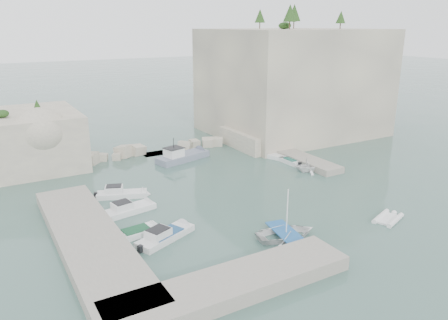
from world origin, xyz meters
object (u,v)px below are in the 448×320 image
motorboat_c (136,235)px  tender_east_a (308,172)px  motorboat_d (166,239)px  motorboat_a (122,197)px  inflatable_dinghy (388,220)px  tender_east_b (290,163)px  work_boat (183,160)px  tender_east_d (258,152)px  motorboat_b (130,212)px  rowboat (286,238)px  tender_east_c (280,159)px

motorboat_c → tender_east_a: size_ratio=1.35×
motorboat_d → motorboat_a: size_ratio=1.07×
inflatable_dinghy → tender_east_b: 18.80m
inflatable_dinghy → work_boat: bearing=87.9°
tender_east_d → work_boat: 11.25m
motorboat_a → inflatable_dinghy: bearing=-21.4°
motorboat_d → tender_east_a: tender_east_a is taller
motorboat_c → motorboat_b: 5.19m
motorboat_c → rowboat: size_ratio=0.86×
motorboat_b → rowboat: (10.02, -12.01, 0.00)m
tender_east_d → work_boat: work_boat is taller
motorboat_b → tender_east_c: size_ratio=1.15×
rowboat → tender_east_b: (13.59, 16.56, 0.00)m
rowboat → tender_east_b: 21.43m
rowboat → work_boat: bearing=5.6°
motorboat_b → tender_east_a: size_ratio=1.65×
tender_east_b → work_boat: work_boat is taller
rowboat → inflatable_dinghy: (10.54, -1.99, 0.00)m
motorboat_b → inflatable_dinghy: (20.57, -14.00, 0.00)m
motorboat_c → tender_east_a: bearing=7.4°
motorboat_c → tender_east_b: bearing=15.3°
tender_east_b → motorboat_b: bearing=99.4°
tender_east_a → tender_east_d: tender_east_a is taller
rowboat → tender_east_c: rowboat is taller
rowboat → work_boat: 25.18m
motorboat_a → work_boat: 14.27m
motorboat_c → tender_east_d: size_ratio=1.17×
motorboat_d → tender_east_d: tender_east_d is taller
inflatable_dinghy → tender_east_a: (2.77, 14.77, 0.00)m
work_boat → motorboat_a: bearing=-157.0°
tender_east_b → work_boat: bearing=52.5°
motorboat_d → motorboat_a: bearing=68.1°
motorboat_d → motorboat_c: 2.76m
tender_east_a → tender_east_b: bearing=18.5°
tender_east_d → motorboat_a: bearing=102.0°
motorboat_b → work_boat: work_boat is taller
inflatable_dinghy → work_boat: size_ratio=0.43×
rowboat → tender_east_c: size_ratio=1.10×
motorboat_d → work_boat: size_ratio=0.74×
motorboat_d → tender_east_d: (22.05, 18.09, 0.00)m
tender_east_b → tender_east_c: (-0.09, 2.24, 0.00)m
tender_east_b → tender_east_c: size_ratio=0.78×
motorboat_d → inflatable_dinghy: size_ratio=1.71×
motorboat_d → tender_east_c: motorboat_d is taller
motorboat_c → tender_east_c: bearing=19.7°
tender_east_d → work_boat: (-11.07, 2.02, 0.00)m
inflatable_dinghy → tender_east_b: (3.05, 18.55, 0.00)m
rowboat → work_boat: size_ratio=0.63×
motorboat_d → motorboat_a: (-0.28, 11.34, 0.00)m
motorboat_b → tender_east_c: motorboat_b is taller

